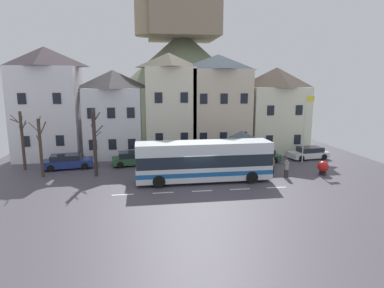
% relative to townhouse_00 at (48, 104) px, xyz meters
% --- Properties ---
extents(ground_plane, '(40.00, 60.00, 0.07)m').
position_rel_townhouse_00_xyz_m(ground_plane, '(14.54, -11.73, -5.99)').
color(ground_plane, '#4D4751').
extents(townhouse_00, '(6.63, 5.52, 11.93)m').
position_rel_townhouse_00_xyz_m(townhouse_00, '(0.00, 0.00, 0.00)').
color(townhouse_00, white).
rests_on(townhouse_00, ground_plane).
extents(townhouse_01, '(5.99, 6.72, 9.59)m').
position_rel_townhouse_00_xyz_m(townhouse_01, '(6.90, 0.60, -1.17)').
color(townhouse_01, white).
rests_on(townhouse_01, ground_plane).
extents(townhouse_02, '(5.41, 6.72, 11.53)m').
position_rel_townhouse_00_xyz_m(townhouse_02, '(13.15, 0.60, -0.20)').
color(townhouse_02, '#ECE4CA').
rests_on(townhouse_02, ground_plane).
extents(townhouse_03, '(6.70, 6.26, 11.38)m').
position_rel_townhouse_00_xyz_m(townhouse_03, '(18.83, 0.37, -0.27)').
color(townhouse_03, beige).
rests_on(townhouse_03, ground_plane).
extents(townhouse_04, '(6.68, 5.55, 9.96)m').
position_rel_townhouse_00_xyz_m(townhouse_04, '(25.80, 0.02, -0.98)').
color(townhouse_04, silver).
rests_on(townhouse_04, ground_plane).
extents(hilltop_castle, '(40.28, 40.28, 25.62)m').
position_rel_townhouse_00_xyz_m(hilltop_castle, '(17.41, 23.78, 3.16)').
color(hilltop_castle, '#636B50').
rests_on(hilltop_castle, ground_plane).
extents(transit_bus, '(11.33, 2.72, 3.37)m').
position_rel_townhouse_00_xyz_m(transit_bus, '(15.11, -11.20, -4.26)').
color(transit_bus, silver).
rests_on(transit_bus, ground_plane).
extents(bus_shelter, '(3.60, 3.60, 3.59)m').
position_rel_townhouse_00_xyz_m(bus_shelter, '(19.59, -6.91, -2.99)').
color(bus_shelter, '#473D33').
rests_on(bus_shelter, ground_plane).
extents(parked_car_00, '(4.80, 2.53, 1.37)m').
position_rel_townhouse_00_xyz_m(parked_car_00, '(2.81, -5.12, -5.29)').
color(parked_car_00, navy).
rests_on(parked_car_00, ground_plane).
extents(parked_car_01, '(4.34, 1.99, 1.33)m').
position_rel_townhouse_00_xyz_m(parked_car_01, '(22.18, -5.17, -5.31)').
color(parked_car_01, '#2E5239').
rests_on(parked_car_01, ground_plane).
extents(parked_car_02, '(4.42, 2.34, 1.29)m').
position_rel_townhouse_00_xyz_m(parked_car_02, '(27.96, -4.62, -5.33)').
color(parked_car_02, silver).
rests_on(parked_car_02, ground_plane).
extents(parked_car_03, '(4.33, 2.39, 1.39)m').
position_rel_townhouse_00_xyz_m(parked_car_03, '(9.01, -4.77, -5.29)').
color(parked_car_03, '#2F5936').
rests_on(parked_car_03, ground_plane).
extents(parked_car_04, '(4.25, 2.09, 1.32)m').
position_rel_townhouse_00_xyz_m(parked_car_04, '(16.72, -4.33, -5.32)').
color(parked_car_04, '#736B5B').
rests_on(parked_car_04, ground_plane).
extents(pedestrian_00, '(0.36, 0.36, 1.47)m').
position_rel_townhouse_00_xyz_m(pedestrian_00, '(21.83, -9.57, -5.15)').
color(pedestrian_00, black).
rests_on(pedestrian_00, ground_plane).
extents(pedestrian_01, '(0.38, 0.34, 1.60)m').
position_rel_townhouse_00_xyz_m(pedestrian_01, '(22.42, -11.27, -5.11)').
color(pedestrian_01, '#38332D').
rests_on(pedestrian_01, ground_plane).
extents(public_bench, '(1.64, 0.48, 0.87)m').
position_rel_townhouse_00_xyz_m(public_bench, '(21.88, -5.08, -5.49)').
color(public_bench, '#33473D').
rests_on(public_bench, ground_plane).
extents(flagpole, '(0.95, 0.10, 6.93)m').
position_rel_townhouse_00_xyz_m(flagpole, '(26.56, -6.12, -1.94)').
color(flagpole, silver).
rests_on(flagpole, ground_plane).
extents(harbour_buoy, '(1.00, 1.00, 1.25)m').
position_rel_townhouse_00_xyz_m(harbour_buoy, '(26.14, -10.75, -5.27)').
color(harbour_buoy, black).
rests_on(harbour_buoy, ground_plane).
extents(bare_tree_00, '(1.60, 1.86, 5.49)m').
position_rel_townhouse_00_xyz_m(bare_tree_00, '(1.28, -7.92, -3.24)').
color(bare_tree_00, '#47382D').
rests_on(bare_tree_00, ground_plane).
extents(bare_tree_01, '(1.12, 1.56, 5.96)m').
position_rel_townhouse_00_xyz_m(bare_tree_01, '(5.92, -8.27, -2.85)').
color(bare_tree_01, '#382D28').
rests_on(bare_tree_01, ground_plane).
extents(bare_tree_02, '(1.46, 2.15, 5.59)m').
position_rel_townhouse_00_xyz_m(bare_tree_02, '(-1.13, -5.11, -3.01)').
color(bare_tree_02, '#47382D').
rests_on(bare_tree_02, ground_plane).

